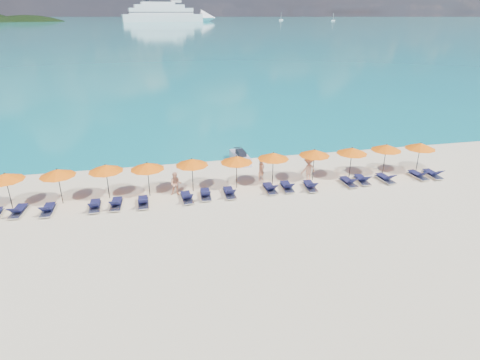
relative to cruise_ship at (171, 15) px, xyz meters
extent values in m
plane|color=beige|center=(-25.78, -504.75, -8.14)|extent=(1400.00, 1400.00, 0.00)
cube|color=#1FA9B2|center=(-25.78, 155.25, -8.14)|extent=(1600.00, 1300.00, 0.01)
ellipsoid|color=black|center=(-175.78, 55.25, -43.14)|extent=(162.00, 126.00, 85.50)
cube|color=white|center=(-9.90, -1.35, -3.89)|extent=(95.10, 29.49, 8.51)
cone|color=white|center=(45.78, 6.23, -3.89)|extent=(21.09, 21.09, 18.73)
cube|color=white|center=(-11.59, -1.58, 3.78)|extent=(76.20, 24.44, 6.81)
cube|color=white|center=(-13.28, -1.81, 8.89)|extent=(59.26, 20.48, 4.26)
cube|color=white|center=(-14.96, -2.03, 12.29)|extent=(40.36, 15.42, 2.98)
cube|color=black|center=(-11.59, -1.58, 2.50)|extent=(77.15, 24.73, 0.77)
cube|color=black|center=(-11.59, -1.58, 5.48)|extent=(75.25, 24.14, 0.77)
cylinder|color=black|center=(-26.61, -3.62, 15.70)|extent=(3.75, 3.75, 4.68)
cube|color=white|center=(156.59, 58.05, -7.40)|extent=(5.54, 1.85, 1.48)
cylinder|color=white|center=(156.59, 58.05, -2.60)|extent=(0.33, 0.33, 9.24)
cube|color=white|center=(210.93, 4.14, -7.43)|extent=(5.36, 1.79, 1.43)
cylinder|color=white|center=(210.93, 4.14, -2.78)|extent=(0.32, 0.32, 8.94)
cube|color=silver|center=(-24.38, -495.42, -7.80)|extent=(1.19, 2.80, 0.63)
cube|color=black|center=(-24.36, -495.64, -7.34)|extent=(0.64, 1.18, 0.40)
cylinder|color=black|center=(-24.42, -494.73, -7.17)|extent=(0.63, 0.11, 0.07)
imported|color=tan|center=(-23.73, -499.25, -7.37)|extent=(0.67, 0.62, 1.54)
imported|color=tan|center=(-29.65, -500.50, -7.38)|extent=(0.81, 0.55, 1.54)
imported|color=tan|center=(-20.62, -500.07, -7.28)|extent=(1.21, 0.78, 1.72)
cylinder|color=black|center=(-39.31, -500.28, -7.04)|extent=(0.05, 0.05, 2.20)
cone|color=#FF660A|center=(-39.31, -500.28, -6.12)|extent=(2.10, 2.10, 0.42)
sphere|color=black|center=(-39.31, -500.28, -5.90)|extent=(0.08, 0.08, 0.08)
cylinder|color=black|center=(-36.50, -500.22, -7.04)|extent=(0.05, 0.05, 2.20)
cone|color=#FF660A|center=(-36.50, -500.22, -6.12)|extent=(2.10, 2.10, 0.42)
sphere|color=black|center=(-36.50, -500.22, -5.90)|extent=(0.08, 0.08, 0.08)
cylinder|color=black|center=(-33.78, -500.05, -7.04)|extent=(0.05, 0.05, 2.20)
cone|color=#FF660A|center=(-33.78, -500.05, -6.12)|extent=(2.10, 2.10, 0.42)
sphere|color=black|center=(-33.78, -500.05, -5.90)|extent=(0.08, 0.08, 0.08)
cylinder|color=black|center=(-31.30, -500.24, -7.04)|extent=(0.05, 0.05, 2.20)
cone|color=#FF660A|center=(-31.30, -500.24, -6.12)|extent=(2.10, 2.10, 0.42)
sphere|color=black|center=(-31.30, -500.24, -5.90)|extent=(0.08, 0.08, 0.08)
cylinder|color=black|center=(-28.54, -500.12, -7.04)|extent=(0.05, 0.05, 2.20)
cone|color=#FF660A|center=(-28.54, -500.12, -6.12)|extent=(2.10, 2.10, 0.42)
sphere|color=black|center=(-28.54, -500.12, -5.90)|extent=(0.08, 0.08, 0.08)
cylinder|color=black|center=(-25.68, -500.23, -7.04)|extent=(0.05, 0.05, 2.20)
cone|color=#FF660A|center=(-25.68, -500.23, -6.12)|extent=(2.10, 2.10, 0.42)
sphere|color=black|center=(-25.68, -500.23, -5.90)|extent=(0.08, 0.08, 0.08)
cylinder|color=black|center=(-23.15, -500.07, -7.04)|extent=(0.05, 0.05, 2.20)
cone|color=#FF660A|center=(-23.15, -500.07, -6.12)|extent=(2.10, 2.10, 0.42)
sphere|color=black|center=(-23.15, -500.07, -5.90)|extent=(0.08, 0.08, 0.08)
cylinder|color=black|center=(-20.25, -500.04, -7.04)|extent=(0.05, 0.05, 2.20)
cone|color=#FF660A|center=(-20.25, -500.04, -6.12)|extent=(2.10, 2.10, 0.42)
sphere|color=black|center=(-20.25, -500.04, -5.90)|extent=(0.08, 0.08, 0.08)
cylinder|color=black|center=(-17.58, -500.21, -7.04)|extent=(0.05, 0.05, 2.20)
cone|color=#FF660A|center=(-17.58, -500.21, -6.12)|extent=(2.10, 2.10, 0.42)
sphere|color=black|center=(-17.58, -500.21, -5.90)|extent=(0.08, 0.08, 0.08)
cylinder|color=black|center=(-14.89, -500.07, -7.04)|extent=(0.05, 0.05, 2.20)
cone|color=#FF660A|center=(-14.89, -500.07, -6.12)|extent=(2.10, 2.10, 0.42)
sphere|color=black|center=(-14.89, -500.07, -5.90)|extent=(0.08, 0.08, 0.08)
cylinder|color=black|center=(-12.35, -500.28, -7.04)|extent=(0.05, 0.05, 2.20)
cone|color=#FF660A|center=(-12.35, -500.28, -6.12)|extent=(2.10, 2.10, 0.42)
sphere|color=black|center=(-12.35, -500.28, -5.90)|extent=(0.08, 0.08, 0.08)
cube|color=silver|center=(-38.72, -501.21, -8.00)|extent=(0.78, 1.75, 0.06)
cube|color=#141641|center=(-38.70, -500.96, -7.84)|extent=(0.65, 1.15, 0.04)
cube|color=#141641|center=(-38.77, -501.76, -7.59)|extent=(0.60, 0.59, 0.43)
cube|color=silver|center=(-37.09, -501.39, -8.00)|extent=(0.65, 1.71, 0.06)
cube|color=#141641|center=(-37.09, -501.14, -7.84)|extent=(0.57, 1.11, 0.04)
cube|color=#141641|center=(-37.10, -501.94, -7.59)|extent=(0.56, 0.55, 0.43)
cube|color=silver|center=(-34.49, -501.46, -8.00)|extent=(0.68, 1.72, 0.06)
cube|color=#141641|center=(-34.50, -501.21, -7.84)|extent=(0.59, 1.12, 0.04)
cube|color=#141641|center=(-34.47, -502.01, -7.59)|extent=(0.57, 0.56, 0.43)
cube|color=silver|center=(-33.28, -501.46, -8.00)|extent=(0.73, 1.74, 0.06)
cube|color=#141641|center=(-33.26, -501.21, -7.84)|extent=(0.62, 1.13, 0.04)
cube|color=#141641|center=(-33.31, -502.01, -7.59)|extent=(0.58, 0.57, 0.43)
cube|color=silver|center=(-31.71, -501.57, -8.00)|extent=(0.65, 1.71, 0.06)
cube|color=#141641|center=(-31.71, -501.32, -7.84)|extent=(0.57, 1.11, 0.04)
cube|color=#141641|center=(-31.70, -502.12, -7.59)|extent=(0.56, 0.55, 0.43)
cube|color=silver|center=(-29.07, -501.46, -8.00)|extent=(0.75, 1.74, 0.06)
cube|color=#141641|center=(-29.09, -501.21, -7.84)|extent=(0.64, 1.14, 0.04)
cube|color=#141641|center=(-29.03, -502.00, -7.59)|extent=(0.59, 0.58, 0.43)
cube|color=silver|center=(-27.88, -501.26, -8.00)|extent=(0.71, 1.73, 0.06)
cube|color=#141641|center=(-27.87, -501.01, -7.84)|extent=(0.61, 1.13, 0.04)
cube|color=#141641|center=(-27.92, -501.81, -7.59)|extent=(0.58, 0.57, 0.43)
cube|color=silver|center=(-26.37, -501.33, -8.00)|extent=(0.62, 1.70, 0.06)
cube|color=#141641|center=(-26.37, -501.08, -7.84)|extent=(0.55, 1.10, 0.04)
cube|color=#141641|center=(-26.37, -501.88, -7.59)|extent=(0.55, 0.54, 0.43)
cube|color=silver|center=(-23.67, -501.24, -8.00)|extent=(0.65, 1.71, 0.06)
cube|color=#141641|center=(-23.68, -500.99, -7.84)|extent=(0.57, 1.11, 0.04)
cube|color=#141641|center=(-23.66, -501.79, -7.59)|extent=(0.56, 0.55, 0.43)
cube|color=silver|center=(-22.51, -501.22, -8.00)|extent=(0.71, 1.73, 0.06)
cube|color=#141641|center=(-22.49, -500.97, -7.84)|extent=(0.61, 1.13, 0.04)
cube|color=#141641|center=(-22.54, -501.77, -7.59)|extent=(0.58, 0.57, 0.43)
cube|color=silver|center=(-20.98, -501.44, -8.00)|extent=(0.76, 1.75, 0.06)
cube|color=#141641|center=(-20.96, -501.20, -7.84)|extent=(0.64, 1.14, 0.04)
cube|color=#141641|center=(-21.03, -501.99, -7.59)|extent=(0.59, 0.58, 0.43)
cube|color=silver|center=(-18.21, -501.34, -8.00)|extent=(0.70, 1.73, 0.06)
cube|color=#141641|center=(-18.22, -501.09, -7.84)|extent=(0.60, 1.12, 0.04)
cube|color=#141641|center=(-18.18, -501.89, -7.59)|extent=(0.57, 0.56, 0.43)
cube|color=silver|center=(-17.11, -501.19, -8.00)|extent=(0.73, 1.74, 0.06)
cube|color=#141641|center=(-17.09, -500.94, -7.84)|extent=(0.62, 1.13, 0.04)
cube|color=#141641|center=(-17.15, -501.74, -7.59)|extent=(0.58, 0.57, 0.43)
cube|color=silver|center=(-15.43, -501.30, -8.00)|extent=(0.75, 1.74, 0.06)
cube|color=#141641|center=(-15.45, -501.06, -7.84)|extent=(0.63, 1.14, 0.04)
cube|color=#141641|center=(-15.38, -501.85, -7.59)|extent=(0.59, 0.58, 0.43)
cube|color=silver|center=(-12.86, -501.26, -8.00)|extent=(0.78, 1.75, 0.06)
cube|color=#141641|center=(-12.88, -501.01, -7.84)|extent=(0.65, 1.15, 0.04)
cube|color=#141641|center=(-12.81, -501.80, -7.59)|extent=(0.60, 0.59, 0.43)
cube|color=silver|center=(-11.74, -501.30, -8.00)|extent=(0.64, 1.71, 0.06)
cube|color=#141641|center=(-11.74, -501.05, -7.84)|extent=(0.56, 1.11, 0.04)
cube|color=#141641|center=(-11.73, -501.85, -7.59)|extent=(0.56, 0.54, 0.43)
camera|label=1|loc=(-30.67, -524.01, 2.62)|focal=30.00mm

